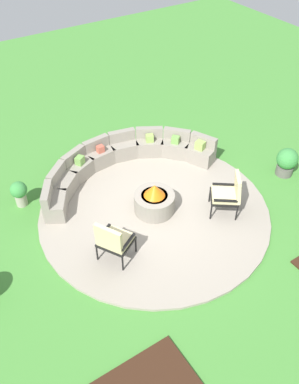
# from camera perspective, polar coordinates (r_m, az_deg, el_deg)

# --- Properties ---
(ground_plane) EXTENTS (24.00, 24.00, 0.00)m
(ground_plane) POSITION_cam_1_polar(r_m,az_deg,el_deg) (9.30, 0.67, -2.77)
(ground_plane) COLOR #478C38
(patio_circle) EXTENTS (5.19, 5.19, 0.06)m
(patio_circle) POSITION_cam_1_polar(r_m,az_deg,el_deg) (9.28, 0.67, -2.63)
(patio_circle) COLOR #9E9384
(patio_circle) RESTS_ON ground_plane
(fire_pit) EXTENTS (0.91, 0.91, 0.73)m
(fire_pit) POSITION_cam_1_polar(r_m,az_deg,el_deg) (9.07, 0.68, -1.21)
(fire_pit) COLOR gray
(fire_pit) RESTS_ON patio_circle
(curved_stone_bench) EXTENTS (4.60, 1.95, 0.71)m
(curved_stone_bench) POSITION_cam_1_polar(r_m,az_deg,el_deg) (10.23, -4.00, 4.37)
(curved_stone_bench) COLOR gray
(curved_stone_bench) RESTS_ON patio_circle
(lounge_chair_front_left) EXTENTS (0.81, 0.83, 1.04)m
(lounge_chair_front_left) POSITION_cam_1_polar(r_m,az_deg,el_deg) (7.92, -5.08, -6.69)
(lounge_chair_front_left) COLOR black
(lounge_chair_front_left) RESTS_ON patio_circle
(lounge_chair_front_right) EXTENTS (0.83, 0.85, 1.01)m
(lounge_chair_front_right) POSITION_cam_1_polar(r_m,az_deg,el_deg) (9.05, 11.01, -0.12)
(lounge_chair_front_right) COLOR black
(lounge_chair_front_right) RESTS_ON patio_circle
(potted_plant_0) EXTENTS (0.38, 0.38, 0.64)m
(potted_plant_0) POSITION_cam_1_polar(r_m,az_deg,el_deg) (9.70, -17.74, -0.03)
(potted_plant_0) COLOR #A89E8E
(potted_plant_0) RESTS_ON ground_plane
(potted_plant_1) EXTENTS (0.53, 0.53, 0.74)m
(potted_plant_1) POSITION_cam_1_polar(r_m,az_deg,el_deg) (10.66, 18.62, 4.09)
(potted_plant_1) COLOR #605B56
(potted_plant_1) RESTS_ON ground_plane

